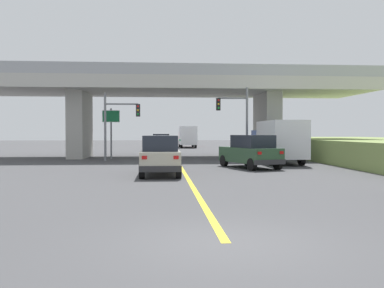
{
  "coord_description": "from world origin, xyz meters",
  "views": [
    {
      "loc": [
        -1.28,
        -8.04,
        2.17
      ],
      "look_at": [
        0.53,
        15.87,
        1.51
      ],
      "focal_mm": 39.04,
      "sensor_mm": 36.0,
      "label": 1
    }
  ],
  "objects_px": {
    "highway_sign": "(111,122)",
    "sedan_oncoming": "(161,143)",
    "suv_crossing": "(251,152)",
    "semi_truck_distant": "(188,136)",
    "box_truck": "(278,141)",
    "traffic_signal_farside": "(117,119)",
    "suv_lead": "(160,155)",
    "traffic_signal_nearside": "(237,115)"
  },
  "relations": [
    {
      "from": "sedan_oncoming",
      "to": "traffic_signal_nearside",
      "type": "bearing_deg",
      "value": -66.61
    },
    {
      "from": "box_truck",
      "to": "sedan_oncoming",
      "type": "xyz_separation_m",
      "value": [
        -8.24,
        17.08,
        -0.56
      ]
    },
    {
      "from": "box_truck",
      "to": "traffic_signal_farside",
      "type": "distance_m",
      "value": 12.21
    },
    {
      "from": "highway_sign",
      "to": "sedan_oncoming",
      "type": "bearing_deg",
      "value": 69.61
    },
    {
      "from": "box_truck",
      "to": "semi_truck_distant",
      "type": "distance_m",
      "value": 31.84
    },
    {
      "from": "traffic_signal_nearside",
      "to": "traffic_signal_farside",
      "type": "relative_size",
      "value": 1.1
    },
    {
      "from": "suv_lead",
      "to": "box_truck",
      "type": "xyz_separation_m",
      "value": [
        8.33,
        7.62,
        0.56
      ]
    },
    {
      "from": "highway_sign",
      "to": "semi_truck_distant",
      "type": "xyz_separation_m",
      "value": [
        8.0,
        25.61,
        -1.41
      ]
    },
    {
      "from": "suv_crossing",
      "to": "sedan_oncoming",
      "type": "bearing_deg",
      "value": 85.52
    },
    {
      "from": "suv_crossing",
      "to": "traffic_signal_farside",
      "type": "xyz_separation_m",
      "value": [
        -8.78,
        7.29,
        2.2
      ]
    },
    {
      "from": "suv_crossing",
      "to": "box_truck",
      "type": "relative_size",
      "value": 0.69
    },
    {
      "from": "box_truck",
      "to": "sedan_oncoming",
      "type": "height_order",
      "value": "box_truck"
    },
    {
      "from": "box_truck",
      "to": "semi_truck_distant",
      "type": "relative_size",
      "value": 0.98
    },
    {
      "from": "sedan_oncoming",
      "to": "semi_truck_distant",
      "type": "relative_size",
      "value": 0.64
    },
    {
      "from": "sedan_oncoming",
      "to": "highway_sign",
      "type": "height_order",
      "value": "highway_sign"
    },
    {
      "from": "box_truck",
      "to": "traffic_signal_farside",
      "type": "xyz_separation_m",
      "value": [
        -11.61,
        3.41,
        1.63
      ]
    },
    {
      "from": "suv_crossing",
      "to": "semi_truck_distant",
      "type": "distance_m",
      "value": 35.46
    },
    {
      "from": "suv_lead",
      "to": "traffic_signal_farside",
      "type": "bearing_deg",
      "value": 106.55
    },
    {
      "from": "highway_sign",
      "to": "semi_truck_distant",
      "type": "bearing_deg",
      "value": 72.65
    },
    {
      "from": "suv_crossing",
      "to": "box_truck",
      "type": "bearing_deg",
      "value": 34.94
    },
    {
      "from": "traffic_signal_farside",
      "to": "semi_truck_distant",
      "type": "bearing_deg",
      "value": 75.6
    },
    {
      "from": "traffic_signal_nearside",
      "to": "highway_sign",
      "type": "distance_m",
      "value": 10.38
    },
    {
      "from": "traffic_signal_nearside",
      "to": "highway_sign",
      "type": "bearing_deg",
      "value": 165.93
    },
    {
      "from": "highway_sign",
      "to": "suv_crossing",
      "type": "bearing_deg",
      "value": -45.74
    },
    {
      "from": "box_truck",
      "to": "suv_lead",
      "type": "bearing_deg",
      "value": -137.54
    },
    {
      "from": "sedan_oncoming",
      "to": "traffic_signal_nearside",
      "type": "height_order",
      "value": "traffic_signal_nearside"
    },
    {
      "from": "box_truck",
      "to": "sedan_oncoming",
      "type": "distance_m",
      "value": 18.98
    },
    {
      "from": "suv_crossing",
      "to": "traffic_signal_nearside",
      "type": "xyz_separation_m",
      "value": [
        0.5,
        7.29,
        2.51
      ]
    },
    {
      "from": "suv_crossing",
      "to": "semi_truck_distant",
      "type": "bearing_deg",
      "value": 73.56
    },
    {
      "from": "sedan_oncoming",
      "to": "box_truck",
      "type": "bearing_deg",
      "value": -64.24
    },
    {
      "from": "traffic_signal_farside",
      "to": "highway_sign",
      "type": "bearing_deg",
      "value": 107.18
    },
    {
      "from": "sedan_oncoming",
      "to": "semi_truck_distant",
      "type": "bearing_deg",
      "value": 75.07
    },
    {
      "from": "suv_lead",
      "to": "semi_truck_distant",
      "type": "bearing_deg",
      "value": 84.25
    },
    {
      "from": "box_truck",
      "to": "highway_sign",
      "type": "height_order",
      "value": "highway_sign"
    },
    {
      "from": "suv_crossing",
      "to": "box_truck",
      "type": "xyz_separation_m",
      "value": [
        2.83,
        3.88,
        0.57
      ]
    },
    {
      "from": "highway_sign",
      "to": "semi_truck_distant",
      "type": "height_order",
      "value": "highway_sign"
    },
    {
      "from": "traffic_signal_farside",
      "to": "semi_truck_distant",
      "type": "relative_size",
      "value": 0.72
    },
    {
      "from": "suv_lead",
      "to": "traffic_signal_nearside",
      "type": "bearing_deg",
      "value": 61.46
    },
    {
      "from": "suv_crossing",
      "to": "box_truck",
      "type": "height_order",
      "value": "box_truck"
    },
    {
      "from": "suv_crossing",
      "to": "traffic_signal_farside",
      "type": "bearing_deg",
      "value": 121.34
    },
    {
      "from": "box_truck",
      "to": "highway_sign",
      "type": "distance_m",
      "value": 13.81
    },
    {
      "from": "sedan_oncoming",
      "to": "semi_truck_distant",
      "type": "xyz_separation_m",
      "value": [
        3.86,
        14.46,
        0.59
      ]
    }
  ]
}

